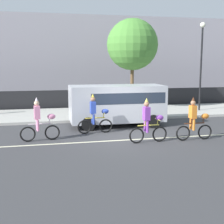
{
  "coord_description": "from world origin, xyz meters",
  "views": [
    {
      "loc": [
        -3.89,
        -13.42,
        3.38
      ],
      "look_at": [
        -0.6,
        1.2,
        1.0
      ],
      "focal_mm": 50.0,
      "sensor_mm": 36.0,
      "label": 1
    }
  ],
  "objects": [
    {
      "name": "parade_cyclist_purple",
      "position": [
        0.48,
        -1.11,
        0.84
      ],
      "size": [
        1.72,
        0.5,
        1.92
      ],
      "color": "black",
      "rests_on": "ground"
    },
    {
      "name": "parked_van_silver",
      "position": [
        0.08,
        2.7,
        1.28
      ],
      "size": [
        5.0,
        2.22,
        2.18
      ],
      "color": "silver",
      "rests_on": "ground"
    },
    {
      "name": "parade_cyclist_orange",
      "position": [
        2.59,
        -1.14,
        0.84
      ],
      "size": [
        1.72,
        0.5,
        1.92
      ],
      "color": "black",
      "rests_on": "ground"
    },
    {
      "name": "sidewalk_curb",
      "position": [
        0.0,
        6.5,
        0.07
      ],
      "size": [
        60.0,
        5.0,
        0.15
      ],
      "primitive_type": "cube",
      "color": "#ADAAA3",
      "rests_on": "ground"
    },
    {
      "name": "street_lamp_post",
      "position": [
        6.6,
        5.91,
        3.99
      ],
      "size": [
        0.36,
        0.36,
        5.86
      ],
      "color": "black",
      "rests_on": "sidewalk_curb"
    },
    {
      "name": "parade_cyclist_pink",
      "position": [
        -4.02,
        0.2,
        0.84
      ],
      "size": [
        1.72,
        0.5,
        1.92
      ],
      "color": "black",
      "rests_on": "ground"
    },
    {
      "name": "fence_line",
      "position": [
        0.0,
        9.4,
        0.7
      ],
      "size": [
        40.0,
        0.08,
        1.4
      ],
      "primitive_type": "cube",
      "color": "black",
      "rests_on": "ground"
    },
    {
      "name": "parade_cyclist_cobalt",
      "position": [
        -1.44,
        1.13,
        0.84
      ],
      "size": [
        1.72,
        0.5,
        1.92
      ],
      "color": "black",
      "rests_on": "ground"
    },
    {
      "name": "street_tree_near_lamp",
      "position": [
        2.33,
        7.75,
        4.61
      ],
      "size": [
        3.55,
        3.55,
        6.24
      ],
      "color": "brown",
      "rests_on": "sidewalk_curb"
    },
    {
      "name": "road_centre_line",
      "position": [
        0.0,
        -0.5,
        0.0
      ],
      "size": [
        36.0,
        0.14,
        0.01
      ],
      "primitive_type": "cube",
      "color": "beige",
      "rests_on": "ground"
    },
    {
      "name": "building_backdrop",
      "position": [
        1.26,
        18.0,
        3.74
      ],
      "size": [
        28.0,
        8.0,
        7.48
      ],
      "primitive_type": "cube",
      "color": "#99939E",
      "rests_on": "ground"
    },
    {
      "name": "ground_plane",
      "position": [
        0.0,
        0.0,
        0.0
      ],
      "size": [
        80.0,
        80.0,
        0.0
      ],
      "primitive_type": "plane",
      "color": "#38383A"
    }
  ]
}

